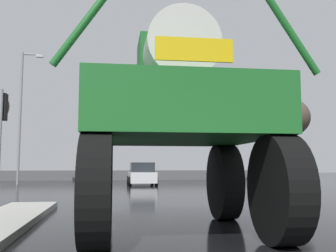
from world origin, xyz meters
TOP-DOWN VIEW (x-y plane):
  - ground_plane at (0.00, 18.00)m, footprint 120.00×120.00m
  - oversize_sprayer at (-0.58, 5.12)m, footprint 4.27×4.97m
  - sedan_ahead at (0.47, 24.53)m, footprint 1.91×4.12m
  - traffic_signal_near_left at (-5.14, 10.34)m, footprint 0.24×0.54m
  - traffic_signal_near_right at (3.60, 10.33)m, footprint 0.24×0.54m
  - streetlight_far_left at (-7.94, 26.47)m, footprint 1.55×0.24m
  - streetlight_far_right at (8.44, 27.63)m, footprint 1.70×0.24m
  - bare_tree_right at (8.84, 19.91)m, footprint 2.84×2.84m
  - roadside_barrier at (0.00, 34.68)m, footprint 27.75×0.24m

SIDE VIEW (x-z plane):
  - ground_plane at x=0.00m, z-range 0.00..0.00m
  - roadside_barrier at x=0.00m, z-range 0.00..0.90m
  - sedan_ahead at x=0.47m, z-range -0.05..1.47m
  - oversize_sprayer at x=-0.58m, z-range -0.14..4.34m
  - traffic_signal_near_left at x=-5.14m, z-range 0.83..4.44m
  - traffic_signal_near_right at x=3.60m, z-range 0.96..5.15m
  - bare_tree_right at x=8.84m, z-range 1.45..6.87m
  - streetlight_far_right at x=8.44m, z-range 0.43..8.61m
  - streetlight_far_left at x=-7.94m, z-range 0.42..9.88m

